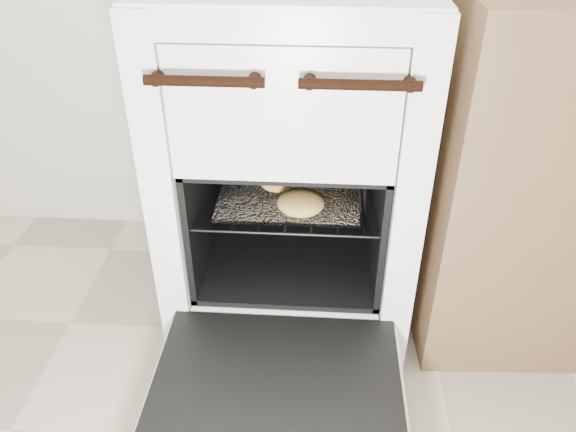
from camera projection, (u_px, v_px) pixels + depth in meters
The scene contains 5 objects.
stove at pixel (292, 170), 1.41m from camera, with size 0.58×0.64×0.89m.
oven_door at pixel (277, 389), 1.14m from camera, with size 0.52×0.40×0.04m.
oven_rack at pixel (290, 189), 1.37m from camera, with size 0.42×0.40×0.01m.
foil_sheet at pixel (290, 191), 1.35m from camera, with size 0.33×0.29×0.01m, color white.
baked_rolls at pixel (310, 183), 1.33m from camera, with size 0.28×0.33×0.05m.
Camera 1 is at (0.02, -0.07, 1.11)m, focal length 35.00 mm.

